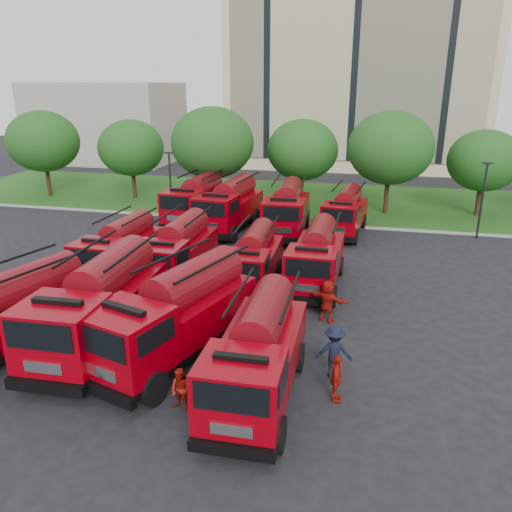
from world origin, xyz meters
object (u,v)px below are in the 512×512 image
at_px(fire_truck_11, 345,212).
at_px(firefighter_2, 335,401).
at_px(fire_truck_0, 6,315).
at_px(fire_truck_5, 177,251).
at_px(fire_truck_3, 258,352).
at_px(fire_truck_10, 287,209).
at_px(fire_truck_6, 253,259).
at_px(fire_truck_8, 197,200).
at_px(firefighter_5, 326,321).
at_px(firefighter_0, 123,400).
at_px(firefighter_4, 58,306).
at_px(fire_truck_7, 317,256).
at_px(fire_truck_9, 230,206).
at_px(fire_truck_2, 176,314).
at_px(fire_truck_1, 100,305).
at_px(fire_truck_4, 120,248).
at_px(firefighter_1, 182,410).
at_px(firefighter_3, 333,376).

height_order(fire_truck_11, firefighter_2, fire_truck_11).
relative_size(fire_truck_0, fire_truck_5, 1.07).
distance_m(fire_truck_3, fire_truck_5, 11.18).
bearing_deg(fire_truck_10, firefighter_2, -79.17).
distance_m(fire_truck_6, fire_truck_11, 11.47).
bearing_deg(fire_truck_8, firefighter_5, -49.28).
bearing_deg(fire_truck_11, fire_truck_6, -104.49).
distance_m(fire_truck_10, fire_truck_11, 4.03).
relative_size(firefighter_0, firefighter_4, 0.99).
bearing_deg(fire_truck_7, fire_truck_3, -93.83).
height_order(fire_truck_6, fire_truck_9, fire_truck_9).
xyz_separation_m(fire_truck_2, firefighter_5, (5.25, 4.30, -1.77)).
bearing_deg(fire_truck_0, firefighter_0, -2.56).
bearing_deg(fire_truck_6, fire_truck_2, -100.94).
distance_m(fire_truck_1, firefighter_5, 9.59).
height_order(fire_truck_6, firefighter_4, fire_truck_6).
height_order(fire_truck_0, fire_truck_8, fire_truck_8).
bearing_deg(fire_truck_4, firefighter_0, -60.99).
relative_size(fire_truck_5, firefighter_1, 4.82).
relative_size(fire_truck_3, firefighter_3, 3.56).
bearing_deg(fire_truck_6, fire_truck_7, 13.30).
height_order(firefighter_3, firefighter_5, firefighter_3).
bearing_deg(firefighter_3, firefighter_0, 18.03).
xyz_separation_m(fire_truck_7, firefighter_3, (1.64, -8.40, -1.56)).
relative_size(fire_truck_2, fire_truck_8, 1.05).
height_order(fire_truck_5, fire_truck_6, fire_truck_5).
xyz_separation_m(fire_truck_9, firefighter_0, (2.21, -20.27, -1.77)).
distance_m(fire_truck_2, firefighter_4, 7.94).
bearing_deg(fire_truck_6, fire_truck_9, 110.49).
height_order(firefighter_2, firefighter_3, firefighter_3).
bearing_deg(firefighter_0, fire_truck_2, 42.91).
xyz_separation_m(fire_truck_0, firefighter_5, (11.59, 5.58, -1.65)).
relative_size(fire_truck_6, firefighter_5, 3.37).
relative_size(fire_truck_0, fire_truck_10, 0.98).
height_order(fire_truck_6, fire_truck_7, fire_truck_7).
relative_size(fire_truck_4, fire_truck_10, 0.86).
distance_m(firefighter_0, firefighter_5, 9.48).
relative_size(firefighter_2, firefighter_3, 0.85).
height_order(fire_truck_5, firefighter_4, fire_truck_5).
xyz_separation_m(fire_truck_0, fire_truck_4, (0.07, 8.73, -0.14)).
bearing_deg(fire_truck_11, fire_truck_0, -114.72).
distance_m(fire_truck_4, firefighter_2, 15.35).
height_order(fire_truck_10, firefighter_2, fire_truck_10).
bearing_deg(fire_truck_6, fire_truck_5, 179.56).
bearing_deg(fire_truck_10, fire_truck_7, -74.77).
bearing_deg(firefighter_3, fire_truck_6, -64.27).
relative_size(fire_truck_1, fire_truck_4, 1.21).
height_order(fire_truck_3, firefighter_2, fire_truck_3).
distance_m(fire_truck_1, firefighter_2, 9.57).
distance_m(fire_truck_4, firefighter_1, 13.12).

